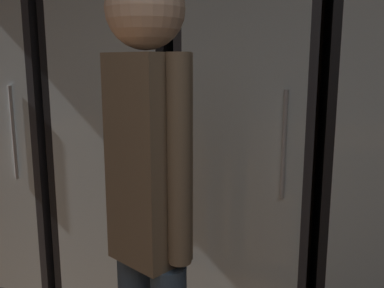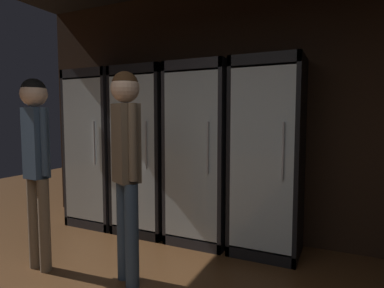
{
  "view_description": "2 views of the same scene",
  "coord_description": "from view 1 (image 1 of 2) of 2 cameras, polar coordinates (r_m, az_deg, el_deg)",
  "views": [
    {
      "loc": [
        -0.39,
        0.48,
        1.42
      ],
      "look_at": [
        -0.87,
        2.48,
        1.02
      ],
      "focal_mm": 39.48,
      "sensor_mm": 36.0,
      "label": 1
    },
    {
      "loc": [
        0.73,
        -0.4,
        1.34
      ],
      "look_at": [
        -0.77,
        2.78,
        1.04
      ],
      "focal_mm": 29.73,
      "sensor_mm": 36.0,
      "label": 2
    }
  ],
  "objects": [
    {
      "name": "wall_back",
      "position": [
        2.58,
        22.48,
        9.83
      ],
      "size": [
        6.0,
        0.06,
        2.8
      ],
      "primitive_type": "cube",
      "color": "black",
      "rests_on": "ground"
    },
    {
      "name": "cooler_far_left",
      "position": [
        2.83,
        -22.01,
        0.25
      ],
      "size": [
        0.65,
        0.59,
        1.9
      ],
      "color": "#2B2B30",
      "rests_on": "ground"
    },
    {
      "name": "cooler_left",
      "position": [
        2.49,
        -8.69,
        -0.34
      ],
      "size": [
        0.65,
        0.59,
        1.9
      ],
      "color": "black",
      "rests_on": "ground"
    },
    {
      "name": "cooler_center",
      "position": [
        2.32,
        7.56,
        -1.23
      ],
      "size": [
        0.65,
        0.59,
        1.9
      ],
      "color": "#2B2B30",
      "rests_on": "ground"
    },
    {
      "name": "shopper_near",
      "position": [
        1.27,
        -5.87,
        -5.63
      ],
      "size": [
        0.29,
        0.24,
        1.69
      ],
      "color": "#384C66",
      "rests_on": "ground"
    }
  ]
}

